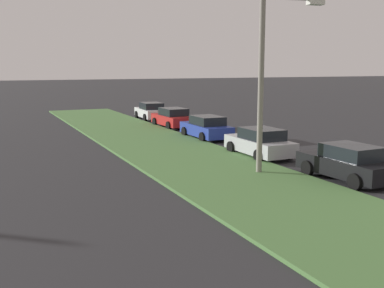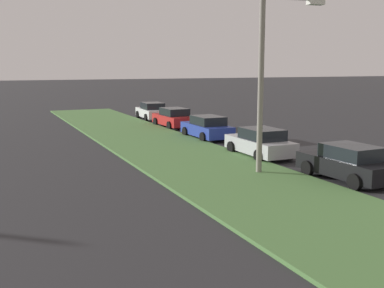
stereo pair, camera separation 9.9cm
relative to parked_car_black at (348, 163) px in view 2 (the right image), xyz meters
name	(u,v)px [view 2 (the right image)]	position (x,y,z in m)	size (l,w,h in m)	color
grass_median	(206,166)	(4.53, 4.20, -0.66)	(60.00, 6.00, 0.12)	#517F42
parked_car_black	(348,163)	(0.00, 0.00, 0.00)	(4.36, 2.14, 1.47)	black
parked_car_silver	(260,143)	(5.80, 0.53, 0.00)	(4.31, 2.04, 1.47)	#B2B5BA
parked_car_blue	(207,128)	(12.28, 0.42, 0.00)	(4.31, 2.05, 1.47)	#23389E
parked_car_red	(174,118)	(18.37, 0.28, 0.00)	(4.35, 2.12, 1.47)	red
parked_car_white	(152,111)	(24.10, 0.00, 0.00)	(4.38, 2.17, 1.47)	silver
streetlight	(269,71)	(2.28, 2.42, 3.67)	(0.69, 2.87, 7.50)	gray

